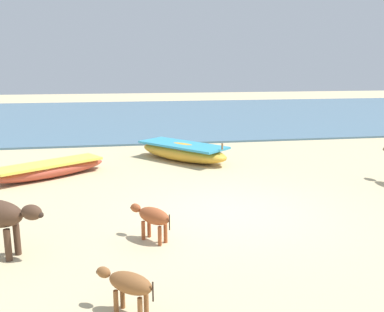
% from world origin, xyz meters
% --- Properties ---
extents(ground, '(80.00, 80.00, 0.00)m').
position_xyz_m(ground, '(0.00, 0.00, 0.00)').
color(ground, '#CCB789').
extents(sea_water, '(60.00, 20.00, 0.08)m').
position_xyz_m(sea_water, '(0.00, 17.98, 0.04)').
color(sea_water, slate).
rests_on(sea_water, ground).
extents(fishing_boat_0, '(3.15, 3.41, 0.77)m').
position_xyz_m(fishing_boat_0, '(-0.28, 5.11, 0.31)').
color(fishing_boat_0, gold).
rests_on(fishing_boat_0, ground).
extents(fishing_boat_2, '(3.28, 2.57, 0.62)m').
position_xyz_m(fishing_boat_2, '(-4.32, 3.65, 0.23)').
color(fishing_boat_2, '#B74733').
rests_on(fishing_boat_2, ground).
extents(calf_near_brown, '(0.78, 0.66, 0.57)m').
position_xyz_m(calf_near_brown, '(-2.30, -3.48, 0.41)').
color(calf_near_brown, brown).
rests_on(calf_near_brown, ground).
extents(calf_far_rust, '(0.77, 0.83, 0.63)m').
position_xyz_m(calf_far_rust, '(-1.81, -1.25, 0.45)').
color(calf_far_rust, '#9E4C28').
rests_on(calf_far_rust, ground).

